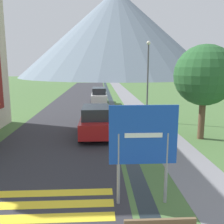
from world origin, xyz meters
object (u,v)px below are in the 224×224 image
at_px(parked_car_far, 99,96).
at_px(road_sign, 143,142).
at_px(streetlamp, 148,76).
at_px(tree_by_path, 204,75).
at_px(parked_car_near, 96,121).

bearing_deg(parked_car_far, road_sign, -86.37).
height_order(streetlamp, tree_by_path, streetlamp).
bearing_deg(road_sign, tree_by_path, 55.70).
distance_m(parked_car_near, parked_car_far, 12.78).
height_order(parked_car_far, tree_by_path, tree_by_path).
bearing_deg(streetlamp, road_sign, -101.44).
height_order(parked_car_near, parked_car_far, same).
bearing_deg(streetlamp, parked_car_far, 111.78).
relative_size(parked_car_near, tree_by_path, 0.82).
relative_size(road_sign, tree_by_path, 0.57).
bearing_deg(streetlamp, tree_by_path, -64.03).
relative_size(parked_car_near, parked_car_far, 0.96).
height_order(parked_car_near, streetlamp, streetlamp).
relative_size(parked_car_near, streetlamp, 0.74).
bearing_deg(road_sign, streetlamp, 78.56).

